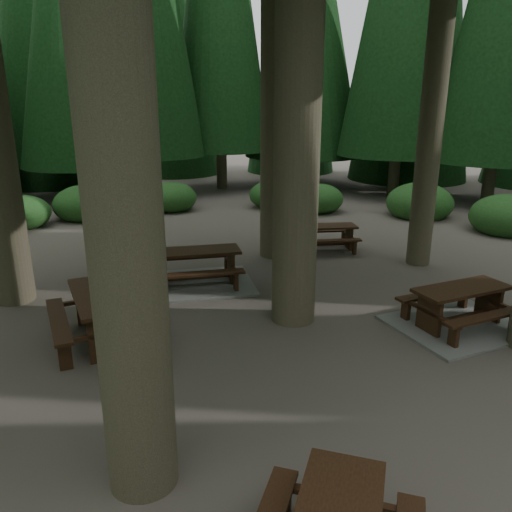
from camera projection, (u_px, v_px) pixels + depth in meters
name	position (u px, v px, depth m)	size (l,w,h in m)	color
ground	(260.00, 330.00, 9.36)	(80.00, 80.00, 0.00)	#524A43
picnic_table_a	(459.00, 313.00, 9.41)	(2.37, 1.96, 0.80)	gray
picnic_table_b	(99.00, 310.00, 8.80)	(1.69, 2.08, 0.88)	black
picnic_table_c	(198.00, 272.00, 11.59)	(2.87, 2.53, 0.85)	gray
picnic_table_d	(327.00, 234.00, 14.31)	(1.97, 1.76, 0.72)	black
shrub_ring	(276.00, 291.00, 10.17)	(23.86, 24.64, 1.49)	#1E5720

